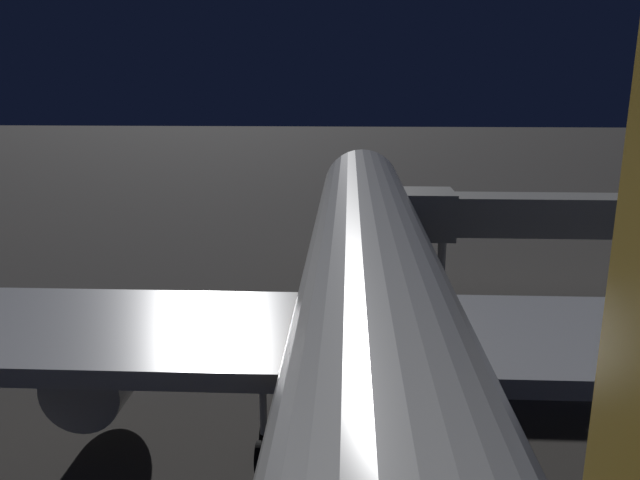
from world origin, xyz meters
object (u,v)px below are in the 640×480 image
object	(u,v)px
traffic_cone_nose_starboard	(335,247)
jet_bridge	(540,216)
traffic_cone_nose_port	(386,247)
airliner_at_gate	(375,311)

from	to	relation	value
traffic_cone_nose_starboard	jet_bridge	bearing A→B (deg)	137.81
jet_bridge	traffic_cone_nose_port	xyz separation A→B (m)	(9.03, -12.17, -5.59)
jet_bridge	traffic_cone_nose_starboard	bearing A→B (deg)	-42.19
traffic_cone_nose_port	jet_bridge	bearing A→B (deg)	126.57
airliner_at_gate	jet_bridge	size ratio (longest dim) A/B	2.93
airliner_at_gate	jet_bridge	world-z (taller)	airliner_at_gate
airliner_at_gate	traffic_cone_nose_starboard	bearing A→B (deg)	-85.68
traffic_cone_nose_starboard	traffic_cone_nose_port	bearing A→B (deg)	180.00
jet_bridge	airliner_at_gate	bearing A→B (deg)	56.47
airliner_at_gate	traffic_cone_nose_starboard	size ratio (longest dim) A/B	110.71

